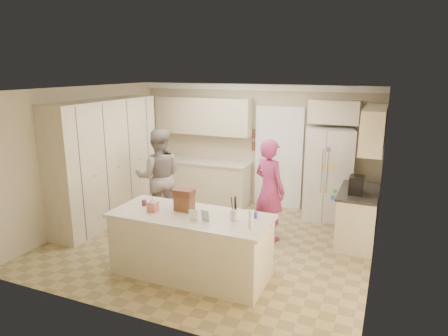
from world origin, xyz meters
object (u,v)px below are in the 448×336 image
at_px(refrigerator, 327,174).
at_px(teen_girl, 269,190).
at_px(tissue_box, 153,207).
at_px(utensil_crock, 235,214).
at_px(dollhouse_body, 184,203).
at_px(coffee_maker, 356,185).
at_px(teen_boy, 159,177).
at_px(island_base, 191,246).

relative_size(refrigerator, teen_girl, 1.02).
distance_m(tissue_box, teen_girl, 2.15).
distance_m(refrigerator, teen_girl, 1.58).
bearing_deg(utensil_crock, dollhouse_body, 176.42).
distance_m(refrigerator, tissue_box, 3.73).
bearing_deg(utensil_crock, coffee_maker, 52.88).
relative_size(utensil_crock, teen_boy, 0.08).
height_order(island_base, tissue_box, tissue_box).
height_order(island_base, dollhouse_body, dollhouse_body).
relative_size(utensil_crock, tissue_box, 1.07).
xyz_separation_m(dollhouse_body, teen_girl, (0.80, 1.59, -0.15)).
relative_size(refrigerator, teen_boy, 0.98).
bearing_deg(coffee_maker, refrigerator, 118.50).
bearing_deg(teen_girl, teen_boy, 30.72).
relative_size(island_base, dollhouse_body, 8.46).
relative_size(island_base, teen_boy, 1.20).
bearing_deg(coffee_maker, teen_boy, -174.63).
relative_size(refrigerator, dollhouse_body, 6.92).
xyz_separation_m(tissue_box, dollhouse_body, (0.40, 0.20, 0.04)).
relative_size(teen_boy, teen_girl, 1.03).
xyz_separation_m(dollhouse_body, teen_boy, (-1.34, 1.47, -0.12)).
bearing_deg(island_base, teen_girl, 68.95).
distance_m(dollhouse_body, teen_girl, 1.78).
distance_m(island_base, utensil_crock, 0.86).
height_order(utensil_crock, dollhouse_body, dollhouse_body).
distance_m(utensil_crock, dollhouse_body, 0.80).
distance_m(island_base, teen_boy, 2.21).
bearing_deg(dollhouse_body, teen_boy, 132.42).
distance_m(utensil_crock, teen_boy, 2.62).
height_order(coffee_maker, teen_girl, teen_girl).
bearing_deg(coffee_maker, dollhouse_body, -140.71).
bearing_deg(island_base, coffee_maker, 42.83).
height_order(coffee_maker, tissue_box, coffee_maker).
bearing_deg(teen_boy, refrigerator, 177.92).
distance_m(refrigerator, utensil_crock, 3.12).
relative_size(refrigerator, coffee_maker, 6.00).
xyz_separation_m(utensil_crock, teen_boy, (-2.14, 1.52, -0.08)).
xyz_separation_m(island_base, tissue_box, (-0.55, -0.10, 0.56)).
bearing_deg(utensil_crock, tissue_box, -172.87).
relative_size(utensil_crock, dollhouse_body, 0.58).
bearing_deg(utensil_crock, refrigerator, 75.81).
bearing_deg(tissue_box, refrigerator, 58.23).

